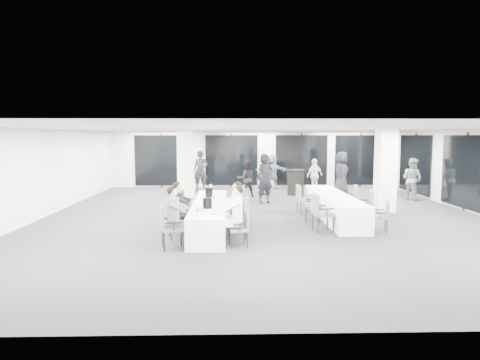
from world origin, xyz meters
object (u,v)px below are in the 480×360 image
object	(u,v)px
standing_guest_a	(265,175)
ice_bucket_near	(207,203)
cocktail_table	(295,182)
chair_main_left_second	(175,217)
standing_guest_e	(341,171)
banquet_table_side	(334,206)
chair_side_left_mid	(310,203)
chair_main_left_mid	(178,212)
standing_guest_b	(245,176)
standing_guest_f	(272,169)
banquet_table_main	(210,215)
chair_side_left_near	(320,210)
chair_main_left_fourth	(182,207)
chair_main_right_mid	(240,212)
chair_side_right_mid	(367,204)
chair_main_right_near	(241,226)
ice_bucket_far	(209,192)
chair_main_right_fourth	(239,204)
chair_main_left_near	(169,224)
chair_main_left_far	(186,202)
standing_guest_d	(315,173)
chair_side_left_far	(303,197)
standing_guest_g	(201,168)
chair_main_right_second	(241,215)
chair_side_right_near	(382,214)
chair_side_right_far	(351,197)
standing_guest_h	(412,176)
chair_main_right_far	(238,199)

from	to	relation	value
standing_guest_a	ice_bucket_near	xyz separation A→B (m)	(-1.93, -5.49, -0.19)
cocktail_table	chair_main_left_second	distance (m)	8.87
standing_guest_e	banquet_table_side	bearing A→B (deg)	172.06
cocktail_table	chair_side_left_mid	xyz separation A→B (m)	(-0.44, -5.71, -0.01)
chair_main_left_mid	standing_guest_b	size ratio (longest dim) A/B	0.55
standing_guest_e	standing_guest_f	distance (m)	3.53
banquet_table_main	standing_guest_f	distance (m)	9.02
banquet_table_side	chair_side_left_near	world-z (taller)	chair_side_left_near
chair_main_left_fourth	chair_main_right_mid	xyz separation A→B (m)	(1.66, -0.75, -0.02)
standing_guest_e	cocktail_table	bearing A→B (deg)	93.09
cocktail_table	chair_side_right_mid	xyz separation A→B (m)	(1.23, -5.89, -0.01)
banquet_table_main	chair_main_right_near	world-z (taller)	chair_main_right_near
banquet_table_side	ice_bucket_far	xyz separation A→B (m)	(-3.89, -0.41, 0.51)
banquet_table_side	chair_main_right_fourth	size ratio (longest dim) A/B	4.97
chair_side_right_mid	banquet_table_side	bearing A→B (deg)	66.41
chair_main_left_near	chair_main_right_near	bearing A→B (deg)	84.38
chair_main_left_far	standing_guest_d	size ratio (longest dim) A/B	0.52
chair_side_left_far	ice_bucket_far	distance (m)	3.33
chair_main_left_mid	standing_guest_e	size ratio (longest dim) A/B	0.45
chair_side_right_mid	standing_guest_f	world-z (taller)	standing_guest_f
chair_main_left_far	standing_guest_d	distance (m)	8.08
chair_main_left_far	chair_main_right_mid	world-z (taller)	chair_main_left_far
chair_main_right_near	standing_guest_g	size ratio (longest dim) A/B	0.40
chair_main_right_second	standing_guest_b	bearing A→B (deg)	2.36
cocktail_table	standing_guest_a	world-z (taller)	standing_guest_a
chair_side_right_near	standing_guest_b	bearing A→B (deg)	40.08
chair_side_right_near	standing_guest_a	bearing A→B (deg)	41.50
chair_main_right_second	chair_main_right_fourth	world-z (taller)	chair_main_right_second
cocktail_table	chair_side_left_far	distance (m)	4.39
banquet_table_side	chair_main_left_fourth	world-z (taller)	chair_main_left_fourth
standing_guest_e	ice_bucket_near	distance (m)	9.24
chair_main_left_second	standing_guest_b	size ratio (longest dim) A/B	0.54
chair_main_left_near	ice_bucket_far	world-z (taller)	chair_main_left_near
banquet_table_side	standing_guest_d	bearing A→B (deg)	84.11
standing_guest_d	ice_bucket_near	world-z (taller)	standing_guest_d
chair_main_right_near	standing_guest_g	distance (m)	10.17
chair_side_right_far	standing_guest_g	distance (m)	7.93
standing_guest_a	ice_bucket_far	xyz separation A→B (m)	(-1.99, -3.43, -0.19)
chair_main_left_near	standing_guest_e	world-z (taller)	standing_guest_e
chair_side_right_near	chair_side_right_far	size ratio (longest dim) A/B	0.93
chair_main_left_near	chair_side_right_near	xyz separation A→B (m)	(5.48, 1.59, -0.08)
banquet_table_side	ice_bucket_far	distance (m)	3.94
chair_main_left_fourth	standing_guest_e	bearing A→B (deg)	119.69
chair_side_left_near	ice_bucket_far	xyz separation A→B (m)	(-3.05, 1.50, 0.30)
chair_main_right_second	chair_side_right_far	xyz separation A→B (m)	(3.81, 3.46, -0.06)
standing_guest_e	standing_guest_h	xyz separation A→B (m)	(2.49, -1.38, -0.11)
chair_main_left_near	chair_main_right_mid	size ratio (longest dim) A/B	1.15
banquet_table_main	chair_side_left_far	xyz separation A→B (m)	(2.99, 2.27, 0.17)
standing_guest_b	standing_guest_a	bearing A→B (deg)	93.80
chair_main_right_far	chair_main_left_second	bearing A→B (deg)	160.25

